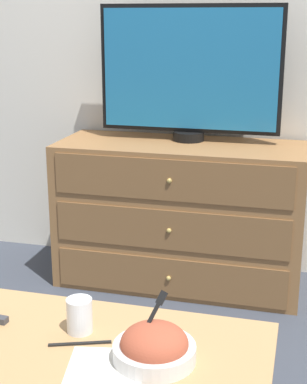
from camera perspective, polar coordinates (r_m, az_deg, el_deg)
ground_plane at (r=3.37m, az=4.98°, el=-6.77°), size 12.00×12.00×0.00m
wall_back at (r=3.12m, az=5.67°, el=15.93°), size 12.00×0.05×2.60m
dresser at (r=3.00m, az=2.59°, el=-2.19°), size 1.23×0.50×0.73m
tv at (r=2.94m, az=3.55°, el=11.55°), size 0.90×0.16×0.66m
coffee_table at (r=1.68m, az=-7.61°, el=-16.52°), size 1.05×0.50×0.49m
takeout_bowl at (r=1.54m, az=0.08°, el=-14.81°), size 0.21×0.21×0.17m
drink_cup at (r=1.67m, az=-7.18°, el=-11.97°), size 0.07×0.07×0.10m
napkin at (r=1.53m, az=-4.71°, el=-16.72°), size 0.22×0.22×0.00m
knife at (r=1.63m, az=-7.14°, el=-14.37°), size 0.16×0.07×0.01m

